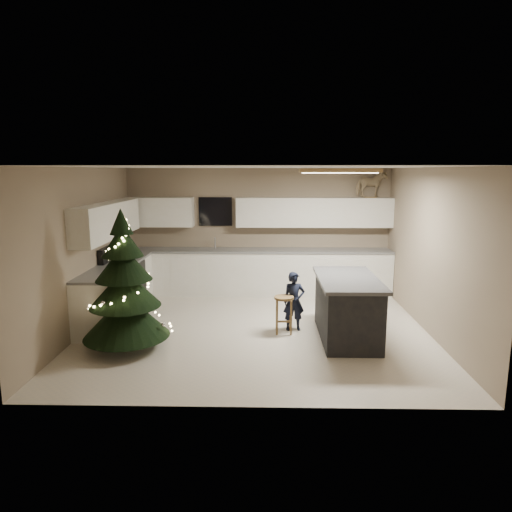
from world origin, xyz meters
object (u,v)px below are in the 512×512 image
(bar_stool, at_px, (284,306))
(toddler, at_px, (294,301))
(island, at_px, (347,308))
(christmas_tree, at_px, (125,292))
(rocking_horse, at_px, (371,184))

(bar_stool, relative_size, toddler, 0.62)
(island, relative_size, christmas_tree, 0.83)
(rocking_horse, bearing_deg, island, 146.85)
(bar_stool, xyz_separation_m, christmas_tree, (-2.30, -0.68, 0.39))
(island, xyz_separation_m, bar_stool, (-0.96, 0.19, -0.03))
(christmas_tree, bearing_deg, toddler, 18.52)
(toddler, bearing_deg, bar_stool, -147.07)
(bar_stool, relative_size, christmas_tree, 0.29)
(toddler, height_order, rocking_horse, rocking_horse)
(island, height_order, bar_stool, island)
(island, bearing_deg, bar_stool, 168.82)
(toddler, bearing_deg, christmas_tree, -169.17)
(bar_stool, bearing_deg, christmas_tree, -163.45)
(christmas_tree, height_order, rocking_horse, rocking_horse)
(christmas_tree, bearing_deg, bar_stool, 16.55)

